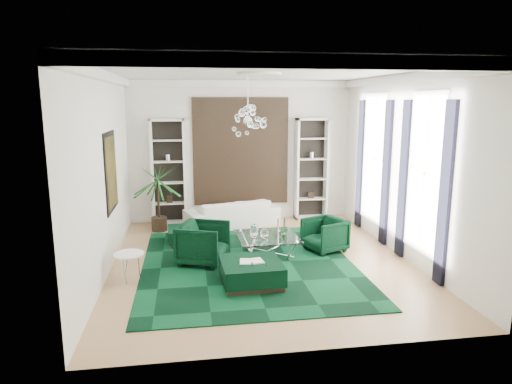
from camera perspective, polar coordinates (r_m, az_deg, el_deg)
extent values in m
cube|color=tan|center=(9.52, 0.65, -8.69)|extent=(6.00, 7.00, 0.02)
cube|color=white|center=(8.97, 0.71, 14.91)|extent=(6.00, 7.00, 0.02)
cube|color=silver|center=(12.50, -1.94, 5.10)|extent=(6.00, 0.02, 3.80)
cube|color=silver|center=(5.68, 6.43, -2.45)|extent=(6.00, 0.02, 3.80)
cube|color=silver|center=(9.07, -18.45, 2.19)|extent=(0.02, 7.00, 3.80)
cube|color=silver|center=(9.99, 18.01, 3.00)|extent=(0.02, 7.00, 3.80)
cylinder|color=white|center=(9.26, 0.40, 14.54)|extent=(0.90, 0.90, 0.05)
cube|color=black|center=(12.45, -1.91, 5.08)|extent=(2.50, 0.06, 2.80)
cube|color=black|center=(9.66, -17.62, 2.46)|extent=(0.04, 1.30, 1.60)
cube|color=white|center=(9.19, 20.38, 2.17)|extent=(0.03, 1.10, 2.90)
cube|color=black|center=(8.55, 22.57, -0.32)|extent=(0.07, 0.30, 3.25)
cube|color=black|center=(9.89, 17.94, 1.46)|extent=(0.07, 0.30, 3.25)
cube|color=white|center=(11.33, 14.55, 4.11)|extent=(0.03, 1.10, 2.90)
cube|color=black|center=(10.64, 15.94, 2.23)|extent=(0.07, 0.30, 3.25)
cube|color=black|center=(12.06, 12.89, 3.40)|extent=(0.07, 0.30, 3.25)
cube|color=black|center=(9.34, -1.00, -8.98)|extent=(4.20, 5.00, 0.02)
imported|color=white|center=(12.01, -3.03, -2.68)|extent=(2.57, 1.58, 0.70)
imported|color=black|center=(9.34, -6.60, -6.37)|extent=(1.19, 1.18, 0.84)
imported|color=black|center=(10.15, 8.57, -5.31)|extent=(1.04, 1.03, 0.73)
cube|color=black|center=(10.72, -8.59, -5.40)|extent=(0.91, 0.91, 0.38)
cube|color=black|center=(8.32, -0.58, -10.07)|extent=(1.10, 1.10, 0.43)
cube|color=white|center=(8.24, -0.58, -8.60)|extent=(0.43, 0.29, 0.03)
cylinder|color=white|center=(8.74, -15.53, -9.10)|extent=(0.56, 0.56, 0.52)
imported|color=#19591E|center=(9.50, 3.60, -5.17)|extent=(0.16, 0.14, 0.24)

